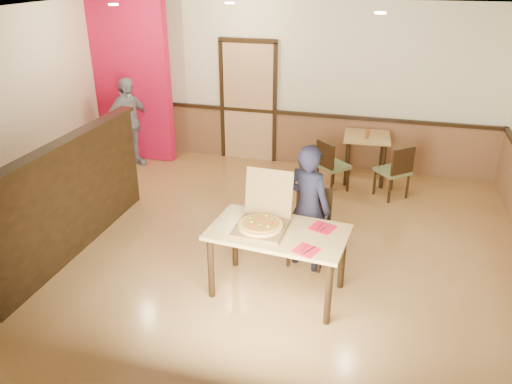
{
  "coord_description": "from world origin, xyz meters",
  "views": [
    {
      "loc": [
        1.62,
        -4.91,
        3.34
      ],
      "look_at": [
        0.28,
        0.0,
        0.98
      ],
      "focal_mm": 35.0,
      "sensor_mm": 36.0,
      "label": 1
    }
  ],
  "objects_px": {
    "side_table": "(366,146)",
    "passerby": "(128,123)",
    "main_table": "(278,240)",
    "side_chair_right": "(396,170)",
    "diner_chair": "(310,222)",
    "side_chair_left": "(331,164)",
    "pizza_box": "(262,221)",
    "diner": "(308,208)",
    "condiment": "(367,134)"
  },
  "relations": [
    {
      "from": "side_chair_left",
      "to": "diner_chair",
      "type": "bearing_deg",
      "value": 132.36
    },
    {
      "from": "diner_chair",
      "to": "diner",
      "type": "bearing_deg",
      "value": -90.19
    },
    {
      "from": "diner",
      "to": "passerby",
      "type": "height_order",
      "value": "passerby"
    },
    {
      "from": "main_table",
      "to": "pizza_box",
      "type": "xyz_separation_m",
      "value": [
        -0.18,
        0.02,
        0.18
      ]
    },
    {
      "from": "side_chair_right",
      "to": "passerby",
      "type": "xyz_separation_m",
      "value": [
        -4.54,
        0.17,
        0.32
      ]
    },
    {
      "from": "side_chair_right",
      "to": "diner",
      "type": "height_order",
      "value": "diner"
    },
    {
      "from": "side_chair_right",
      "to": "condiment",
      "type": "height_order",
      "value": "condiment"
    },
    {
      "from": "side_table",
      "to": "passerby",
      "type": "distance_m",
      "value": 4.07
    },
    {
      "from": "passerby",
      "to": "side_table",
      "type": "bearing_deg",
      "value": -60.74
    },
    {
      "from": "pizza_box",
      "to": "side_chair_right",
      "type": "bearing_deg",
      "value": 66.23
    },
    {
      "from": "diner_chair",
      "to": "pizza_box",
      "type": "xyz_separation_m",
      "value": [
        -0.4,
        -0.74,
        0.34
      ]
    },
    {
      "from": "pizza_box",
      "to": "condiment",
      "type": "xyz_separation_m",
      "value": [
        0.87,
        3.27,
        0.0
      ]
    },
    {
      "from": "side_chair_right",
      "to": "passerby",
      "type": "relative_size",
      "value": 0.54
    },
    {
      "from": "side_table",
      "to": "diner_chair",
      "type": "bearing_deg",
      "value": -99.95
    },
    {
      "from": "side_chair_left",
      "to": "condiment",
      "type": "distance_m",
      "value": 0.78
    },
    {
      "from": "side_table",
      "to": "condiment",
      "type": "relative_size",
      "value": 5.8
    },
    {
      "from": "diner_chair",
      "to": "side_chair_left",
      "type": "xyz_separation_m",
      "value": [
        -0.03,
        2.06,
        -0.04
      ]
    },
    {
      "from": "pizza_box",
      "to": "diner",
      "type": "bearing_deg",
      "value": 58.91
    },
    {
      "from": "diner_chair",
      "to": "condiment",
      "type": "relative_size",
      "value": 6.82
    },
    {
      "from": "main_table",
      "to": "diner_chair",
      "type": "bearing_deg",
      "value": 79.21
    },
    {
      "from": "side_chair_right",
      "to": "pizza_box",
      "type": "distance_m",
      "value": 3.14
    },
    {
      "from": "diner_chair",
      "to": "passerby",
      "type": "distance_m",
      "value": 4.23
    },
    {
      "from": "side_chair_left",
      "to": "diner",
      "type": "bearing_deg",
      "value": 131.96
    },
    {
      "from": "side_chair_left",
      "to": "side_table",
      "type": "xyz_separation_m",
      "value": [
        0.49,
        0.6,
        0.14
      ]
    },
    {
      "from": "side_table",
      "to": "diner",
      "type": "distance_m",
      "value": 2.85
    },
    {
      "from": "side_chair_right",
      "to": "side_table",
      "type": "distance_m",
      "value": 0.79
    },
    {
      "from": "main_table",
      "to": "side_chair_left",
      "type": "height_order",
      "value": "side_chair_left"
    },
    {
      "from": "side_chair_right",
      "to": "passerby",
      "type": "bearing_deg",
      "value": -43.97
    },
    {
      "from": "side_chair_right",
      "to": "condiment",
      "type": "relative_size",
      "value": 6.38
    },
    {
      "from": "side_chair_left",
      "to": "side_chair_right",
      "type": "height_order",
      "value": "side_chair_right"
    },
    {
      "from": "main_table",
      "to": "side_table",
      "type": "distance_m",
      "value": 3.49
    },
    {
      "from": "side_chair_right",
      "to": "main_table",
      "type": "bearing_deg",
      "value": 25.56
    },
    {
      "from": "diner",
      "to": "diner_chair",
      "type": "bearing_deg",
      "value": -72.79
    },
    {
      "from": "side_table",
      "to": "passerby",
      "type": "xyz_separation_m",
      "value": [
        -4.04,
        -0.42,
        0.19
      ]
    },
    {
      "from": "diner_chair",
      "to": "condiment",
      "type": "bearing_deg",
      "value": 84.5
    },
    {
      "from": "pizza_box",
      "to": "side_table",
      "type": "bearing_deg",
      "value": 77.81
    },
    {
      "from": "diner_chair",
      "to": "side_table",
      "type": "bearing_deg",
      "value": 85.08
    },
    {
      "from": "diner",
      "to": "condiment",
      "type": "xyz_separation_m",
      "value": [
        0.48,
        2.67,
        0.08
      ]
    },
    {
      "from": "diner",
      "to": "side_chair_left",
      "type": "bearing_deg",
      "value": -67.26
    },
    {
      "from": "side_table",
      "to": "diner",
      "type": "bearing_deg",
      "value": -99.7
    },
    {
      "from": "diner_chair",
      "to": "side_table",
      "type": "height_order",
      "value": "diner_chair"
    },
    {
      "from": "diner_chair",
      "to": "side_chair_left",
      "type": "height_order",
      "value": "diner_chair"
    },
    {
      "from": "side_table",
      "to": "pizza_box",
      "type": "bearing_deg",
      "value": -104.36
    },
    {
      "from": "main_table",
      "to": "side_table",
      "type": "height_order",
      "value": "side_table"
    },
    {
      "from": "main_table",
      "to": "side_chair_right",
      "type": "relative_size",
      "value": 1.76
    },
    {
      "from": "main_table",
      "to": "side_chair_left",
      "type": "bearing_deg",
      "value": 91.39
    },
    {
      "from": "diner_chair",
      "to": "passerby",
      "type": "xyz_separation_m",
      "value": [
        -3.58,
        2.23,
        0.29
      ]
    },
    {
      "from": "main_table",
      "to": "diner",
      "type": "height_order",
      "value": "diner"
    },
    {
      "from": "side_table",
      "to": "main_table",
      "type": "bearing_deg",
      "value": -101.37
    },
    {
      "from": "diner_chair",
      "to": "pizza_box",
      "type": "height_order",
      "value": "pizza_box"
    }
  ]
}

